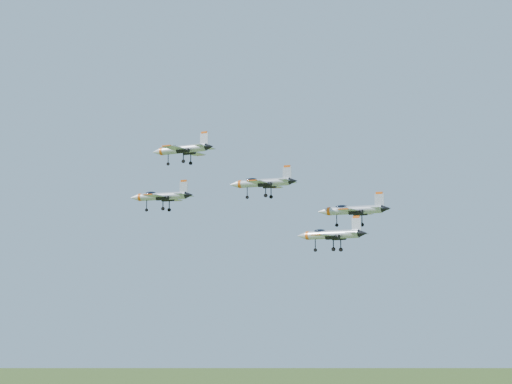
% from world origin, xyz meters
% --- Properties ---
extents(jet_lead, '(13.63, 11.36, 3.64)m').
position_xyz_m(jet_lead, '(-19.74, 8.73, 150.59)').
color(jet_lead, '#B7BDC4').
extents(jet_left_high, '(11.96, 9.89, 3.20)m').
position_xyz_m(jet_left_high, '(0.29, -2.59, 142.01)').
color(jet_left_high, '#B7BDC4').
extents(jet_right_high, '(10.56, 8.68, 2.83)m').
position_xyz_m(jet_right_high, '(-10.91, -15.55, 138.90)').
color(jet_right_high, '#B7BDC4').
extents(jet_left_low, '(12.28, 10.27, 3.29)m').
position_xyz_m(jet_left_low, '(13.99, 1.21, 137.52)').
color(jet_left_low, '#B7BDC4').
extents(jet_right_low, '(11.23, 9.53, 3.05)m').
position_xyz_m(jet_right_low, '(13.65, -11.31, 132.99)').
color(jet_right_low, '#B7BDC4').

